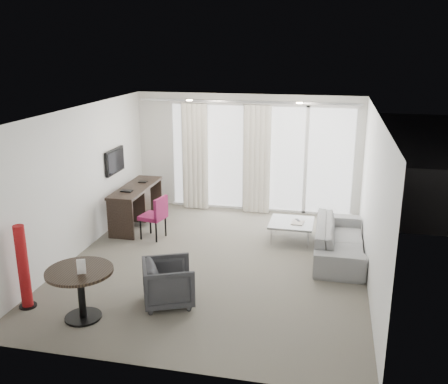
% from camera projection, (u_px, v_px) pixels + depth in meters
% --- Properties ---
extents(floor, '(5.00, 6.00, 0.00)m').
position_uv_depth(floor, '(217.00, 262.00, 8.63)').
color(floor, '#605C50').
rests_on(floor, ground).
extents(ceiling, '(5.00, 6.00, 0.00)m').
position_uv_depth(ceiling, '(216.00, 112.00, 7.89)').
color(ceiling, white).
rests_on(ceiling, ground).
extents(wall_left, '(0.00, 6.00, 2.60)m').
position_uv_depth(wall_left, '(78.00, 182.00, 8.77)').
color(wall_left, silver).
rests_on(wall_left, ground).
extents(wall_right, '(0.00, 6.00, 2.60)m').
position_uv_depth(wall_right, '(373.00, 200.00, 7.75)').
color(wall_right, silver).
rests_on(wall_right, ground).
extents(wall_front, '(5.00, 0.00, 2.60)m').
position_uv_depth(wall_front, '(154.00, 267.00, 5.45)').
color(wall_front, silver).
rests_on(wall_front, ground).
extents(window_panel, '(4.00, 0.02, 2.38)m').
position_uv_depth(window_panel, '(260.00, 158.00, 11.02)').
color(window_panel, white).
rests_on(window_panel, ground).
extents(window_frame, '(4.10, 0.06, 2.44)m').
position_uv_depth(window_frame, '(260.00, 158.00, 11.01)').
color(window_frame, white).
rests_on(window_frame, ground).
extents(curtain_left, '(0.60, 0.20, 2.38)m').
position_uv_depth(curtain_left, '(195.00, 157.00, 11.16)').
color(curtain_left, silver).
rests_on(curtain_left, ground).
extents(curtain_right, '(0.60, 0.20, 2.38)m').
position_uv_depth(curtain_right, '(257.00, 160.00, 10.88)').
color(curtain_right, silver).
rests_on(curtain_right, ground).
extents(curtain_track, '(4.80, 0.04, 0.04)m').
position_uv_depth(curtain_track, '(246.00, 102.00, 10.57)').
color(curtain_track, '#B2B2B7').
rests_on(curtain_track, ceiling).
extents(downlight_a, '(0.12, 0.12, 0.02)m').
position_uv_depth(downlight_a, '(189.00, 100.00, 9.57)').
color(downlight_a, '#FFE0B2').
rests_on(downlight_a, ceiling).
extents(downlight_b, '(0.12, 0.12, 0.02)m').
position_uv_depth(downlight_b, '(299.00, 103.00, 9.14)').
color(downlight_b, '#FFE0B2').
rests_on(downlight_b, ceiling).
extents(desk, '(0.55, 1.76, 0.82)m').
position_uv_depth(desk, '(137.00, 206.00, 10.32)').
color(desk, black).
rests_on(desk, floor).
extents(tv, '(0.05, 0.80, 0.50)m').
position_uv_depth(tv, '(115.00, 161.00, 10.10)').
color(tv, black).
rests_on(tv, wall_left).
extents(desk_chair, '(0.54, 0.52, 0.85)m').
position_uv_depth(desk_chair, '(153.00, 217.00, 9.62)').
color(desk_chair, maroon).
rests_on(desk_chair, floor).
extents(round_table, '(1.04, 1.04, 0.73)m').
position_uv_depth(round_table, '(81.00, 294.00, 6.79)').
color(round_table, black).
rests_on(round_table, floor).
extents(menu_card, '(0.11, 0.06, 0.21)m').
position_uv_depth(menu_card, '(82.00, 274.00, 6.58)').
color(menu_card, white).
rests_on(menu_card, round_table).
extents(red_lamp, '(0.32, 0.32, 1.24)m').
position_uv_depth(red_lamp, '(23.00, 267.00, 7.02)').
color(red_lamp, maroon).
rests_on(red_lamp, floor).
extents(tub_armchair, '(0.94, 0.93, 0.65)m').
position_uv_depth(tub_armchair, '(169.00, 283.00, 7.20)').
color(tub_armchair, '#2C2C2F').
rests_on(tub_armchair, floor).
extents(coffee_table, '(0.83, 0.83, 0.37)m').
position_uv_depth(coffee_table, '(291.00, 231.00, 9.57)').
color(coffee_table, gray).
rests_on(coffee_table, floor).
extents(remote, '(0.10, 0.15, 0.02)m').
position_uv_depth(remote, '(298.00, 221.00, 9.57)').
color(remote, black).
rests_on(remote, coffee_table).
extents(magazine, '(0.22, 0.27, 0.01)m').
position_uv_depth(magazine, '(298.00, 223.00, 9.46)').
color(magazine, gray).
rests_on(magazine, coffee_table).
extents(sofa, '(0.83, 2.13, 0.62)m').
position_uv_depth(sofa, '(340.00, 240.00, 8.81)').
color(sofa, gray).
rests_on(sofa, floor).
extents(terrace_slab, '(5.60, 3.00, 0.12)m').
position_uv_depth(terrace_slab, '(268.00, 193.00, 12.80)').
color(terrace_slab, '#4D4D50').
rests_on(terrace_slab, ground).
extents(rattan_chair_a, '(0.61, 0.61, 0.76)m').
position_uv_depth(rattan_chair_a, '(311.00, 182.00, 12.23)').
color(rattan_chair_a, '#51351D').
rests_on(rattan_chair_a, terrace_slab).
extents(rattan_chair_b, '(0.56, 0.56, 0.74)m').
position_uv_depth(rattan_chair_b, '(337.00, 186.00, 11.91)').
color(rattan_chair_b, '#51351D').
rests_on(rattan_chair_b, terrace_slab).
extents(rattan_table, '(0.70, 0.70, 0.55)m').
position_uv_depth(rattan_table, '(324.00, 189.00, 12.02)').
color(rattan_table, '#51351D').
rests_on(rattan_table, terrace_slab).
extents(balustrade, '(5.50, 0.06, 1.05)m').
position_uv_depth(balustrade, '(275.00, 160.00, 13.99)').
color(balustrade, '#B2B2B7').
rests_on(balustrade, terrace_slab).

